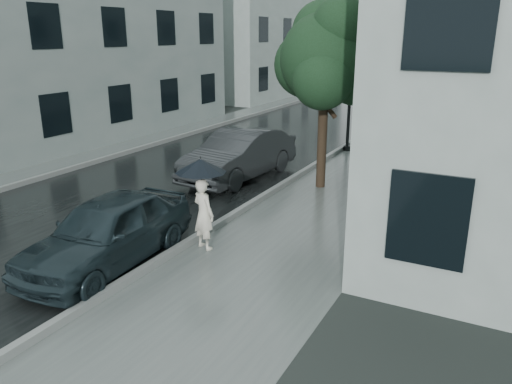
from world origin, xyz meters
The scene contains 14 objects.
ground centered at (0.00, 0.00, 0.00)m, with size 120.00×120.00×0.00m, color black.
sidewalk centered at (0.25, 12.00, 0.00)m, with size 3.50×60.00×0.01m, color slate.
kerb_near centered at (-1.57, 12.00, 0.07)m, with size 0.15×60.00×0.15m, color slate.
asphalt_road centered at (-5.08, 12.00, 0.00)m, with size 6.85×60.00×0.00m, color black.
kerb_far centered at (-8.57, 12.00, 0.07)m, with size 0.15×60.00×0.15m, color slate.
sidewalk_far centered at (-9.50, 12.00, 0.00)m, with size 1.70×60.00×0.01m, color #4C5451.
building_far_a centered at (-13.77, 8.00, 4.75)m, with size 7.02×20.00×9.50m.
building_far_b centered at (-13.77, 30.00, 4.00)m, with size 7.02×18.00×8.00m.
pedestrian centered at (-1.20, 2.00, 0.77)m, with size 0.55×0.36×1.52m, color silver.
umbrella centered at (-1.24, 2.01, 1.81)m, with size 1.33×1.33×1.06m.
street_tree centered at (-0.60, 7.45, 3.72)m, with size 3.31×3.01×5.35m.
lamp_post centered at (-1.52, 12.30, 2.75)m, with size 0.82×0.47×4.78m.
car_near centered at (-2.44, 0.50, 0.69)m, with size 1.62×4.03×1.37m, color #19262B.
car_far centered at (-3.20, 7.07, 0.76)m, with size 1.59×4.57×1.50m, color #25292B.
Camera 1 is at (4.28, -6.15, 4.35)m, focal length 35.00 mm.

